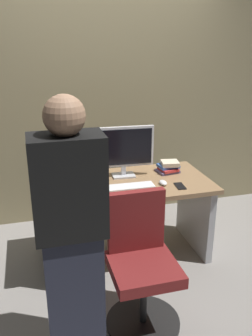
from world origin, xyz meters
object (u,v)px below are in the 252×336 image
(person_at_desk, at_px, (71,235))
(cup_by_monitor, at_px, (75,177))
(mouse, at_px, (163,183))
(monitor, at_px, (123,149))
(book_stack, at_px, (169,167))
(cup_near_keyboard, at_px, (81,190))
(office_chair, at_px, (141,268))
(keyboard, at_px, (129,187))
(cell_phone, at_px, (180,186))
(desk, at_px, (125,205))

(person_at_desk, bearing_deg, cup_by_monitor, 81.44)
(mouse, xyz_separation_m, cup_by_monitor, (-0.71, 0.24, 0.03))
(monitor, distance_m, book_stack, 0.48)
(book_stack, bearing_deg, cup_near_keyboard, -160.23)
(person_at_desk, distance_m, monitor, 1.25)
(book_stack, bearing_deg, cup_by_monitor, -178.36)
(monitor, bearing_deg, mouse, -45.07)
(office_chair, distance_m, book_stack, 1.15)
(mouse, height_order, book_stack, book_stack)
(office_chair, xyz_separation_m, cup_by_monitor, (-0.31, 0.92, 0.35))
(mouse, bearing_deg, keyboard, 179.19)
(office_chair, bearing_deg, cup_near_keyboard, 115.42)
(mouse, bearing_deg, monitor, 134.93)
(monitor, bearing_deg, cell_phone, -41.54)
(office_chair, xyz_separation_m, cup_near_keyboard, (-0.30, 0.63, 0.34))
(person_at_desk, xyz_separation_m, cup_by_monitor, (0.16, 1.06, -0.07))
(cup_near_keyboard, xyz_separation_m, cup_by_monitor, (-0.01, 0.28, 0.00))
(monitor, height_order, keyboard, monitor)
(keyboard, xyz_separation_m, cell_phone, (0.42, -0.08, -0.01))
(desk, height_order, keyboard, keyboard)
(cup_near_keyboard, relative_size, cell_phone, 0.64)
(mouse, bearing_deg, cup_near_keyboard, -176.78)
(cup_near_keyboard, distance_m, cell_phone, 0.83)
(person_at_desk, xyz_separation_m, cup_near_keyboard, (0.17, 0.77, -0.07))
(book_stack, xyz_separation_m, cell_phone, (-0.03, -0.35, -0.05))
(desk, height_order, cup_by_monitor, cup_by_monitor)
(cell_phone, bearing_deg, monitor, 143.62)
(monitor, relative_size, cup_by_monitor, 5.49)
(office_chair, bearing_deg, desk, 83.04)
(monitor, bearing_deg, person_at_desk, -118.81)
(keyboard, distance_m, cell_phone, 0.43)
(monitor, bearing_deg, office_chair, -97.69)
(person_at_desk, distance_m, cup_near_keyboard, 0.80)
(book_stack, relative_size, cell_phone, 1.48)
(desk, bearing_deg, monitor, 78.25)
(office_chair, distance_m, cup_by_monitor, 1.03)
(person_at_desk, height_order, monitor, person_at_desk)
(desk, relative_size, monitor, 2.76)
(keyboard, relative_size, cup_near_keyboard, 4.69)
(office_chair, distance_m, mouse, 0.84)
(desk, xyz_separation_m, cell_phone, (0.43, -0.21, 0.22))
(keyboard, bearing_deg, monitor, 86.22)
(cup_by_monitor, relative_size, book_stack, 0.46)
(mouse, bearing_deg, cell_phone, -32.05)
(office_chair, height_order, cup_by_monitor, office_chair)
(cell_phone, bearing_deg, mouse, 153.11)
(desk, xyz_separation_m, person_at_desk, (-0.57, -0.95, 0.34))
(desk, distance_m, monitor, 0.50)
(desk, height_order, person_at_desk, person_at_desk)
(desk, distance_m, cell_phone, 0.52)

